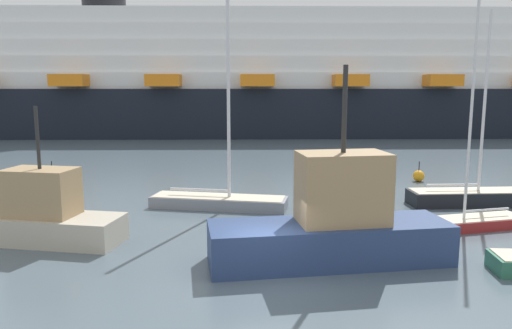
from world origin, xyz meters
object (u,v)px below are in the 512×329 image
sailboat_1 (469,195)px  channel_buoy_0 (53,178)px  sailboat_0 (472,219)px  cruise_ship (255,82)px  sailboat_3 (219,197)px  fishing_boat_0 (38,216)px  fishing_boat_1 (333,225)px  channel_buoy_2 (419,176)px

sailboat_1 → channel_buoy_0: size_ratio=6.72×
sailboat_0 → cruise_ship: (-8.00, 46.59, 6.64)m
sailboat_3 → fishing_boat_0: size_ratio=1.56×
sailboat_0 → channel_buoy_0: bearing=-37.8°
sailboat_0 → fishing_boat_1: sailboat_0 is taller
fishing_boat_1 → channel_buoy_0: fishing_boat_1 is taller
fishing_boat_0 → channel_buoy_0: bearing=120.2°
channel_buoy_0 → channel_buoy_2: (24.98, -0.28, -0.00)m
sailboat_3 → channel_buoy_2: size_ratio=8.50×
channel_buoy_2 → channel_buoy_0: bearing=179.4°
channel_buoy_2 → fishing_boat_0: bearing=-149.8°
sailboat_3 → cruise_ship: 42.84m
sailboat_1 → cruise_ship: cruise_ship is taller
sailboat_1 → channel_buoy_2: 6.80m
sailboat_0 → channel_buoy_2: (1.79, 11.21, -0.06)m
channel_buoy_0 → fishing_boat_1: bearing=-44.4°
sailboat_0 → fishing_boat_0: (-19.26, -1.05, 0.65)m
sailboat_1 → sailboat_3: size_ratio=0.88×
sailboat_0 → fishing_boat_1: size_ratio=1.13×
sailboat_1 → channel_buoy_2: (-0.22, 6.80, -0.15)m
fishing_boat_1 → fishing_boat_0: bearing=159.5°
sailboat_1 → fishing_boat_0: (-21.27, -5.46, 0.56)m
sailboat_1 → channel_buoy_2: bearing=91.3°
sailboat_1 → sailboat_3: 13.80m
sailboat_3 → channel_buoy_0: sailboat_3 is taller
fishing_boat_0 → cruise_ship: 49.32m
channel_buoy_0 → sailboat_1: bearing=-15.7°
sailboat_3 → channel_buoy_2: bearing=39.6°
sailboat_1 → fishing_boat_1: sailboat_1 is taller
fishing_boat_1 → channel_buoy_0: size_ratio=5.88×
channel_buoy_0 → cruise_ship: 38.83m
channel_buoy_0 → channel_buoy_2: 24.98m
channel_buoy_0 → channel_buoy_2: channel_buoy_0 is taller
sailboat_1 → fishing_boat_1: bearing=-138.3°
channel_buoy_0 → cruise_ship: size_ratio=0.01×
sailboat_3 → channel_buoy_0: bearing=161.3°
sailboat_0 → cruise_ship: size_ratio=0.09×
sailboat_1 → channel_buoy_2: size_ratio=7.43×
channel_buoy_2 → cruise_ship: size_ratio=0.01×
sailboat_3 → channel_buoy_0: 13.41m
cruise_ship → fishing_boat_0: bearing=-101.7°
sailboat_1 → sailboat_3: sailboat_3 is taller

